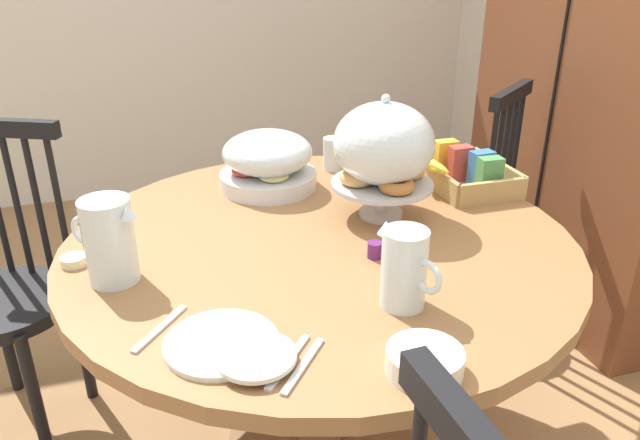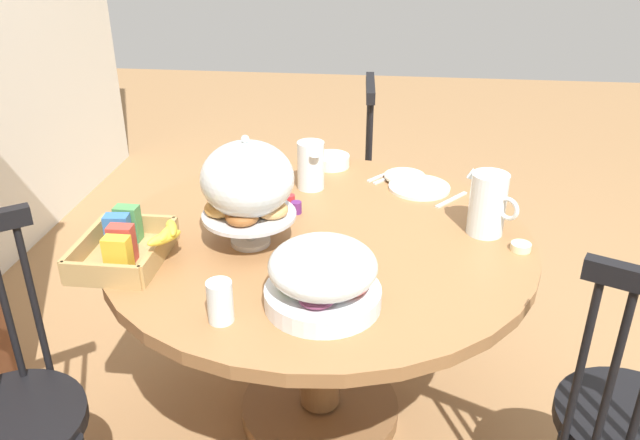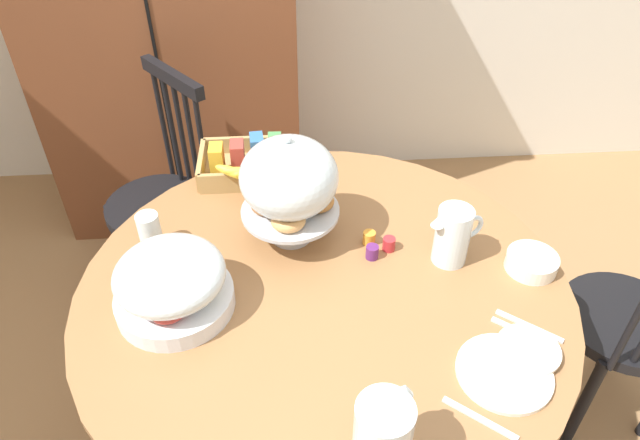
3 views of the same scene
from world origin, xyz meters
name	(u,v)px [view 3 (image 3 of 3)]	position (x,y,z in m)	size (l,w,h in m)	color
wooden_armoire	(163,14)	(-0.62, 1.50, 0.98)	(1.18, 0.60, 1.96)	brown
dining_table	(324,330)	(-0.04, 0.12, 0.55)	(1.32, 1.32, 0.74)	olive
windsor_chair_near_window	(163,204)	(-0.63, 0.88, 0.45)	(0.47, 0.47, 0.97)	black
windsor_chair_facing_door	(629,326)	(0.92, 0.15, 0.45)	(0.40, 0.40, 0.97)	black
pastry_stand_with_dome	(289,182)	(-0.13, 0.32, 0.94)	(0.28, 0.28, 0.34)	silver
fruit_platter_covered	(171,283)	(-0.43, 0.07, 0.83)	(0.30, 0.30, 0.18)	silver
milk_pitcher	(452,238)	(0.31, 0.19, 0.82)	(0.17, 0.10, 0.17)	silver
cereal_basket	(247,163)	(-0.26, 0.65, 0.79)	(0.32, 0.30, 0.12)	tan
china_plate_large	(504,373)	(0.34, -0.20, 0.75)	(0.22, 0.22, 0.01)	white
china_plate_small	(528,349)	(0.42, -0.14, 0.76)	(0.15, 0.15, 0.01)	white
cereal_bowl	(532,262)	(0.53, 0.14, 0.76)	(0.14, 0.14, 0.04)	white
drinking_glass	(150,231)	(-0.52, 0.31, 0.80)	(0.06, 0.06, 0.11)	silver
jam_jar_strawberry	(389,244)	(0.15, 0.24, 0.76)	(0.04, 0.04, 0.04)	#B7282D
jam_jar_apricot	(369,238)	(0.10, 0.27, 0.76)	(0.04, 0.04, 0.04)	orange
jam_jar_grape	(372,252)	(0.10, 0.21, 0.76)	(0.04, 0.04, 0.04)	#5B2366
table_knife	(525,334)	(0.43, -0.09, 0.74)	(0.17, 0.01, 0.01)	silver
dinner_fork	(529,326)	(0.45, -0.06, 0.74)	(0.17, 0.01, 0.01)	silver
soup_spoon	(480,419)	(0.26, -0.31, 0.74)	(0.17, 0.01, 0.01)	silver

